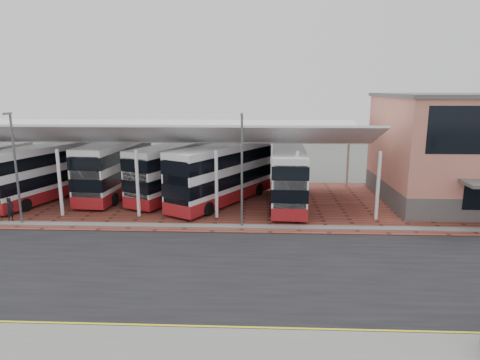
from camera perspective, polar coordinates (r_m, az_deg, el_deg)
The scene contains 16 objects.
ground at distance 24.87m, azimuth -5.03°, elevation -10.85°, with size 140.00×140.00×0.00m, color #494C47.
road at distance 23.96m, azimuth -5.34°, elevation -11.76°, with size 120.00×14.00×0.02m, color black.
forecourt at distance 36.99m, azimuth 0.65°, elevation -2.98°, with size 72.00×16.00×0.06m, color brown.
sidewalk at distance 17.03m, azimuth -9.26°, elevation -22.49°, with size 120.00×4.00×0.14m, color slate.
north_kerb at distance 30.61m, azimuth -3.53°, elevation -6.19°, with size 120.00×0.80×0.14m, color slate.
yellow_line_near at distance 18.70m, azimuth -7.96°, elevation -19.16°, with size 120.00×0.12×0.01m, color gold.
yellow_line_far at distance 18.95m, azimuth -7.79°, elevation -18.69°, with size 120.00×0.12×0.01m, color gold.
canopy at distance 37.94m, azimuth -11.52°, elevation 6.03°, with size 37.00×11.63×7.07m.
lamp_west at distance 34.06m, azimuth -27.76°, elevation 1.74°, with size 0.16×0.90×8.07m.
lamp_east at distance 29.47m, azimuth 0.25°, elevation 1.73°, with size 0.16×0.90×8.07m.
bus_1 at distance 41.16m, azimuth -24.48°, elevation 0.90°, with size 6.11×11.83×4.77m.
bus_2 at distance 40.78m, azimuth -16.23°, elevation 1.54°, with size 3.71×12.17×4.94m.
bus_3 at distance 38.77m, azimuth -8.39°, elevation 1.24°, with size 7.15×11.67×4.78m.
bus_4 at distance 36.31m, azimuth -2.39°, elevation 0.76°, with size 8.47×11.78×4.96m.
bus_5 at distance 36.21m, azimuth 6.41°, elevation 0.52°, with size 3.26×11.70×4.78m.
pedestrian at distance 35.81m, azimuth -28.31°, elevation -3.47°, with size 0.65×0.43×1.78m, color black.
Camera 1 is at (3.13, -22.68, 9.72)m, focal length 32.00 mm.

